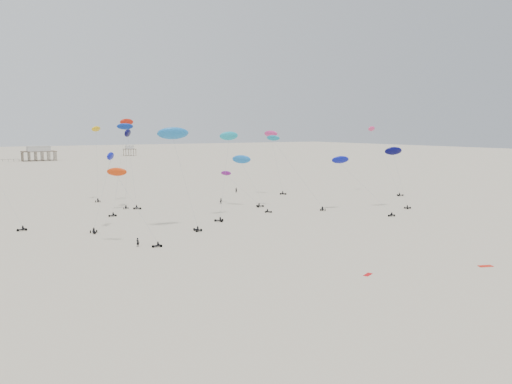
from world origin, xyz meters
TOP-DOWN VIEW (x-y plane):
  - ground_plane at (0.00, 200.00)m, footprint 900.00×900.00m
  - pavilion_main at (-10.00, 350.00)m, footprint 21.00×13.00m
  - pavilion_small at (60.00, 380.00)m, footprint 9.00×7.00m
  - rig_0 at (30.40, 127.39)m, footprint 5.86×6.74m
  - rig_1 at (19.33, 102.43)m, footprint 9.46×16.74m
  - rig_2 at (-21.15, 118.11)m, footprint 9.11×9.33m
  - rig_3 at (-30.82, 97.70)m, footprint 7.22×7.00m
  - rig_4 at (9.80, 110.51)m, footprint 4.87×17.47m
  - rig_5 at (-21.59, 142.42)m, footprint 4.52×8.25m
  - rig_6 at (-17.45, 123.66)m, footprint 3.93×7.83m
  - rig_7 at (62.61, 112.91)m, footprint 4.14×16.54m
  - rig_8 at (29.32, 91.12)m, footprint 7.19×17.09m
  - rig_9 at (10.65, 112.87)m, footprint 6.48×14.61m
  - rig_10 at (-30.43, 82.42)m, footprint 7.70×9.46m
  - rig_12 at (43.79, 88.59)m, footprint 5.67×7.17m
  - rig_13 at (-17.37, 91.90)m, footprint 7.05×9.24m
  - rig_14 at (-15.07, 134.25)m, footprint 8.45×16.79m
  - rig_15 at (-1.69, 98.55)m, footprint 9.69×8.49m
  - spectator_0 at (-29.95, 79.29)m, footprint 0.81×0.85m
  - spectator_1 at (6.26, 117.42)m, footprint 0.99×0.61m
  - spectator_3 at (21.37, 136.18)m, footprint 0.92×0.90m
  - grounded_kite_a at (11.91, 39.25)m, footprint 2.38×1.61m
  - grounded_kite_b at (-6.77, 45.27)m, footprint 1.93×1.37m

SIDE VIEW (x-z plane):
  - ground_plane at x=0.00m, z-range 0.00..0.00m
  - spectator_0 at x=-29.95m, z-range -0.97..0.97m
  - spectator_1 at x=6.26m, z-range -0.99..0.99m
  - spectator_3 at x=21.37m, z-range -1.06..1.06m
  - grounded_kite_a at x=11.91m, z-range -0.04..0.04m
  - grounded_kite_b at x=-6.77m, z-range -0.04..0.04m
  - pavilion_small at x=60.00m, z-range -0.51..7.49m
  - pavilion_main at x=-10.00m, z-range -0.68..9.12m
  - rig_9 at x=10.65m, z-range -2.84..11.74m
  - rig_10 at x=-30.43m, z-range 2.07..16.90m
  - rig_3 at x=-30.82m, z-range 1.76..18.00m
  - rig_8 at x=29.32m, z-range 1.60..20.72m
  - rig_4 at x=9.80m, z-range 2.52..20.23m
  - rig_1 at x=19.33m, z-range 0.79..23.49m
  - rig_12 at x=43.79m, z-range 5.03..21.47m
  - rig_5 at x=-21.59m, z-range 2.84..24.79m
  - rig_7 at x=62.61m, z-range 2.30..26.56m
  - rig_0 at x=30.40m, z-range 4.36..24.96m
  - rig_15 at x=-1.69m, z-range 5.14..25.92m
  - rig_6 at x=-17.45m, z-range 5.11..26.18m
  - rig_2 at x=-21.15m, z-range 4.52..27.42m
  - rig_14 at x=-15.07m, z-range 5.09..31.39m
  - rig_13 at x=-17.37m, z-range 7.37..29.11m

